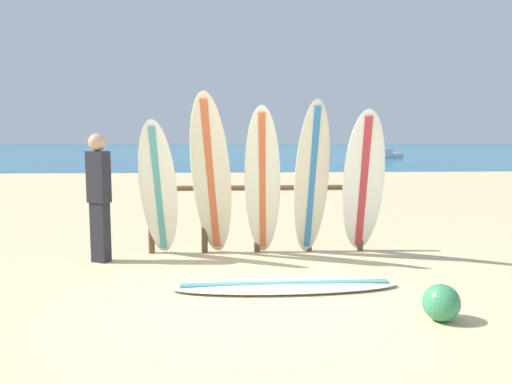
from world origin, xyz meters
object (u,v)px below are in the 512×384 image
Objects in this scene: surfboard_leaning_center_right at (363,184)px; small_boat_offshore at (384,155)px; surfboard_rack at (257,207)px; surfboard_leaning_center at (312,179)px; beach_ball at (441,303)px; surfboard_leaning_center_left at (262,184)px; surfboard_lying_on_sand at (285,286)px; surfboard_leaning_left at (211,177)px; beachgoer_standing at (99,192)px; surfboard_leaning_far_left at (158,190)px.

small_boat_offshore is (10.24, 30.98, -0.78)m from surfboard_leaning_center_right.
surfboard_rack is 1.45× the size of surfboard_leaning_center.
surfboard_leaning_center reaches higher than surfboard_leaning_center_right.
small_boat_offshore is 9.42× the size of beach_ball.
surfboard_leaning_center_left is at bearing -110.60° from small_boat_offshore.
surfboard_rack is 1.92m from surfboard_lying_on_sand.
surfboard_leaning_left reaches higher than surfboard_lying_on_sand.
surfboard_leaning_center_right is 0.81× the size of surfboard_lying_on_sand.
surfboard_leaning_left is 1.11× the size of surfboard_leaning_center_right.
surfboard_leaning_center_right is 3.64m from beachgoer_standing.
surfboard_rack is 1.46m from surfboard_leaning_far_left.
surfboard_rack is 1.83× the size of beachgoer_standing.
surfboard_leaning_center_right reaches higher than small_boat_offshore.
surfboard_leaning_far_left is 1.11× the size of beachgoer_standing.
small_boat_offshore is at bearing 69.04° from surfboard_rack.
surfboard_leaning_left is 1.52m from beachgoer_standing.
surfboard_leaning_center_right is 2.58m from beach_ball.
beachgoer_standing reaches higher than surfboard_lying_on_sand.
surfboard_leaning_center_left is 0.72m from surfboard_leaning_center.
surfboard_rack is 0.99× the size of small_boat_offshore.
surfboard_leaning_center reaches higher than surfboard_leaning_center_left.
surfboard_leaning_center_right reaches higher than surfboard_leaning_far_left.
surfboard_leaning_center_left is 0.65× the size of small_boat_offshore.
surfboard_lying_on_sand is at bearing -131.79° from surfboard_leaning_center_right.
beachgoer_standing is (-2.39, 1.34, 0.93)m from surfboard_lying_on_sand.
beach_ball is at bearing -48.41° from surfboard_leaning_left.
beach_ball is (1.56, -2.83, -0.51)m from surfboard_rack.
surfboard_leaning_far_left is 33.60m from small_boat_offshore.
beachgoer_standing is (-3.64, -0.06, -0.08)m from surfboard_leaning_center_right.
surfboard_lying_on_sand is at bearing -82.89° from surfboard_leaning_center_left.
surfboard_leaning_far_left is 0.84× the size of surfboard_leaning_left.
surfboard_lying_on_sand is 1.47× the size of beachgoer_standing.
surfboard_lying_on_sand is 0.79× the size of small_boat_offshore.
surfboard_leaning_left is 0.73m from surfboard_leaning_center_left.
surfboard_leaning_far_left is (-1.39, -0.36, 0.29)m from surfboard_rack.
surfboard_leaning_center_left is (1.43, -0.08, 0.09)m from surfboard_leaning_far_left.
surfboard_rack is at bearing 164.70° from surfboard_leaning_center_right.
surfboard_leaning_center_left is 0.96× the size of surfboard_leaning_center.
surfboard_leaning_center is (0.71, 0.15, 0.05)m from surfboard_leaning_center_left.
small_boat_offshore reaches higher than beach_ball.
surfboard_rack is 0.92m from surfboard_leaning_center.
beachgoer_standing is (-2.92, -0.16, -0.15)m from surfboard_leaning_center.
surfboard_leaning_center_left reaches higher than surfboard_leaning_far_left.
surfboard_leaning_center is 1.92m from surfboard_lying_on_sand.
surfboard_leaning_left is at bearing -178.80° from surfboard_leaning_center.
surfboard_leaning_center reaches higher than surfboard_rack.
beachgoer_standing is (-0.78, -0.10, -0.01)m from surfboard_leaning_far_left.
beach_ball is at bearing -61.17° from surfboard_rack.
beachgoer_standing is 34.00m from small_boat_offshore.
surfboard_leaning_far_left reaches higher than small_boat_offshore.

